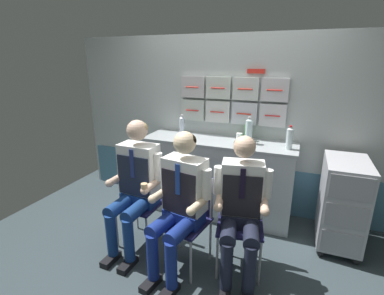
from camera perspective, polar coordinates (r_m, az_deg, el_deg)
ground at (r=2.86m, az=-1.09°, el=-23.61°), size 4.80×4.80×0.04m
galley_bulkhead at (r=3.55m, az=7.46°, el=4.29°), size 4.20×0.14×2.15m
galley_counter at (r=3.48m, az=5.20°, el=-6.01°), size 1.80×0.53×0.95m
service_trolley at (r=3.25m, az=28.21°, el=-9.62°), size 0.40×0.65×0.92m
folding_chair_left at (r=3.01m, az=-9.51°, el=-8.99°), size 0.41×0.42×0.85m
crew_member_left at (r=2.81m, az=-11.46°, el=-6.54°), size 0.52×0.64×1.31m
folding_chair_right at (r=2.66m, az=-0.49°, el=-12.53°), size 0.46×0.46×0.85m
crew_member_right at (r=2.45m, az=-2.48°, el=-10.31°), size 0.51×0.66×1.29m
folding_chair_by_counter at (r=2.66m, az=9.86°, el=-12.73°), size 0.47×0.47×0.85m
crew_member_by_counter at (r=2.44m, az=9.99°, el=-11.17°), size 0.50×0.65×1.27m
water_bottle_clear at (r=3.34m, az=11.32°, el=3.21°), size 0.08×0.08×0.23m
sparkling_bottle_green at (r=3.12m, az=19.21°, el=1.83°), size 0.07×0.07×0.26m
water_bottle_tall at (r=3.22m, az=11.48°, el=3.34°), size 0.08×0.08×0.30m
water_bottle_blue_cap at (r=3.54m, az=-2.05°, el=4.54°), size 0.06×0.06×0.25m
paper_cup_blue at (r=3.19m, az=9.87°, el=1.27°), size 0.06×0.06×0.06m
espresso_cup_small at (r=3.40m, az=9.59°, el=2.35°), size 0.07×0.07×0.07m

